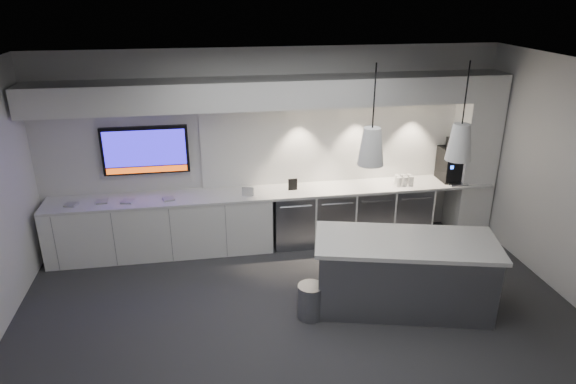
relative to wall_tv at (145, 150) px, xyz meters
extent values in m
plane|color=#303033|center=(1.90, -2.45, -1.56)|extent=(7.00, 7.00, 0.00)
plane|color=black|center=(1.90, -2.45, 1.44)|extent=(7.00, 7.00, 0.00)
plane|color=silver|center=(1.90, 0.05, -0.06)|extent=(7.00, 0.00, 7.00)
plane|color=silver|center=(1.90, -4.95, -0.06)|extent=(7.00, 0.00, 7.00)
cube|color=silver|center=(1.90, -0.27, -0.68)|extent=(6.80, 0.65, 0.04)
cube|color=white|center=(0.15, -0.27, -1.13)|extent=(3.30, 0.63, 0.86)
cube|color=gray|center=(2.15, -0.27, -1.13)|extent=(0.60, 0.61, 0.85)
cube|color=gray|center=(2.78, -0.27, -1.13)|extent=(0.60, 0.61, 0.85)
cube|color=gray|center=(3.41, -0.27, -1.13)|extent=(0.60, 0.61, 0.85)
cube|color=gray|center=(4.04, -0.27, -1.13)|extent=(0.60, 0.61, 0.85)
cube|color=white|center=(3.10, 0.03, -0.01)|extent=(4.60, 0.03, 1.30)
cube|color=white|center=(1.90, -0.25, 0.84)|extent=(6.90, 0.60, 0.40)
cube|color=white|center=(5.10, -0.25, -0.26)|extent=(0.55, 0.55, 2.60)
cube|color=black|center=(0.00, 0.00, 0.00)|extent=(1.25, 0.06, 0.72)
cube|color=#1F14BD|center=(0.00, -0.03, 0.04)|extent=(1.17, 0.00, 0.54)
cube|color=#E84D0D|center=(0.00, -0.03, -0.29)|extent=(1.17, 0.00, 0.09)
cube|color=gray|center=(3.22, -2.23, -1.12)|extent=(2.25, 1.33, 0.88)
cube|color=silver|center=(3.22, -2.23, -0.65)|extent=(2.37, 1.46, 0.05)
cylinder|color=gray|center=(2.03, -2.27, -1.34)|extent=(0.41, 0.41, 0.44)
cube|color=black|center=(4.75, -0.24, -0.40)|extent=(0.38, 0.43, 0.52)
cube|color=black|center=(4.75, -0.24, -0.05)|extent=(0.21, 0.21, 0.17)
cube|color=gray|center=(4.75, -0.48, -0.64)|extent=(0.29, 0.20, 0.03)
cube|color=black|center=(2.15, -0.27, -0.57)|extent=(0.14, 0.03, 0.18)
cube|color=silver|center=(1.46, -0.40, -0.59)|extent=(0.18, 0.08, 0.14)
cube|color=#A1A1A1|center=(-1.07, -0.34, -0.65)|extent=(0.19, 0.19, 0.02)
cube|color=#A1A1A1|center=(-0.65, -0.30, -0.65)|extent=(0.17, 0.17, 0.02)
cube|color=#A1A1A1|center=(-0.29, -0.35, -0.65)|extent=(0.19, 0.19, 0.02)
cube|color=#A1A1A1|center=(0.29, -0.35, -0.65)|extent=(0.19, 0.19, 0.02)
cone|color=white|center=(2.69, -2.23, 0.59)|extent=(0.30, 0.30, 0.42)
cylinder|color=black|center=(2.69, -2.23, 1.15)|extent=(0.02, 0.02, 0.70)
cone|color=white|center=(3.74, -2.23, 0.59)|extent=(0.30, 0.30, 0.42)
cylinder|color=black|center=(3.74, -2.23, 1.15)|extent=(0.02, 0.02, 0.70)
camera|label=1|loc=(0.88, -7.46, 2.24)|focal=32.00mm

